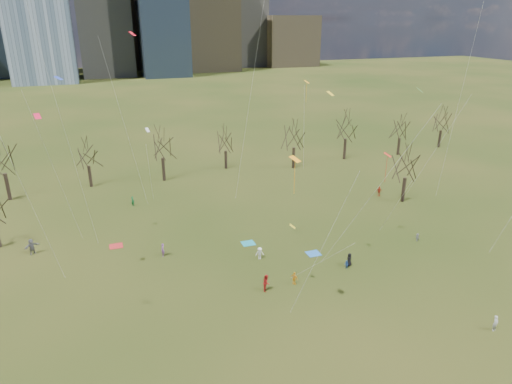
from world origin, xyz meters
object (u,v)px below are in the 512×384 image
object	(u,v)px
blanket_teal	(248,243)
blanket_crimson	(116,246)
blanket_navy	(313,253)
person_2	(266,283)
person_4	(294,278)
person_1	(495,323)

from	to	relation	value
blanket_teal	blanket_crimson	size ratio (longest dim) A/B	1.00
blanket_navy	blanket_crimson	distance (m)	24.26
blanket_teal	blanket_navy	world-z (taller)	same
blanket_navy	blanket_crimson	size ratio (longest dim) A/B	1.00
blanket_teal	person_2	size ratio (longest dim) A/B	0.88
blanket_teal	person_4	size ratio (longest dim) A/B	1.08
blanket_teal	blanket_crimson	xyz separation A→B (m)	(-15.63, 4.74, 0.00)
blanket_navy	person_1	size ratio (longest dim) A/B	1.06
blanket_teal	person_2	distance (m)	10.76
blanket_teal	person_4	xyz separation A→B (m)	(1.59, -10.56, 0.73)
person_4	person_1	bearing A→B (deg)	-166.02
blanket_teal	blanket_crimson	bearing A→B (deg)	163.12
person_2	person_4	xyz separation A→B (m)	(3.16, 0.04, -0.17)
blanket_teal	blanket_crimson	distance (m)	16.34
blanket_crimson	person_2	size ratio (longest dim) A/B	0.88
blanket_crimson	person_1	size ratio (longest dim) A/B	1.06
person_1	blanket_crimson	bearing A→B (deg)	123.16
person_1	person_2	bearing A→B (deg)	128.31
blanket_navy	person_4	world-z (taller)	person_4
blanket_navy	person_2	distance (m)	9.81
blanket_crimson	blanket_teal	bearing A→B (deg)	-16.88
blanket_navy	person_2	world-z (taller)	person_2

